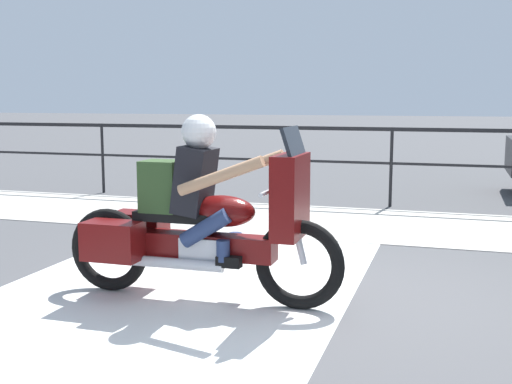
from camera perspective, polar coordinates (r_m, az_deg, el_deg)
ground_plane at (r=5.55m, az=6.78°, el=-9.46°), size 120.00×120.00×0.00m
sidewalk_band at (r=8.81m, az=10.84°, el=-2.85°), size 44.00×2.40×0.01m
crosswalk_band at (r=5.76m, az=-7.39°, el=-8.74°), size 3.08×6.00×0.01m
fence_railing at (r=10.21m, az=11.98°, el=4.15°), size 36.00×0.05×1.25m
motorcycle at (r=5.37m, az=-5.06°, el=-2.40°), size 2.46×0.76×1.56m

